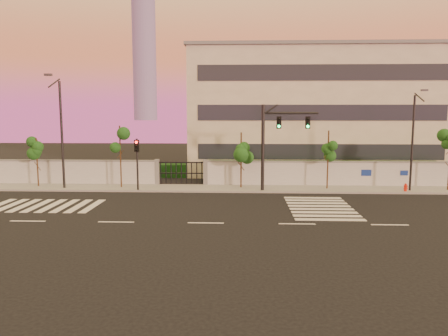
{
  "coord_description": "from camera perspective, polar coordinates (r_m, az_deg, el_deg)",
  "views": [
    {
      "loc": [
        1.96,
        -23.36,
        6.11
      ],
      "look_at": [
        0.76,
        6.0,
        2.28
      ],
      "focal_mm": 35.0,
      "sensor_mm": 36.0,
      "label": 1
    }
  ],
  "objects": [
    {
      "name": "road_markings",
      "position": [
        28.02,
        -5.0,
        -5.19
      ],
      "size": [
        57.0,
        7.62,
        0.02
      ],
      "color": "silver",
      "rests_on": "ground"
    },
    {
      "name": "ground",
      "position": [
        24.22,
        -2.4,
        -7.2
      ],
      "size": [
        120.0,
        120.0,
        0.0
      ],
      "primitive_type": "plane",
      "color": "black",
      "rests_on": "ground"
    },
    {
      "name": "street_tree_d",
      "position": [
        34.14,
        2.29,
        2.68
      ],
      "size": [
        1.49,
        1.19,
        4.47
      ],
      "color": "#382314",
      "rests_on": "ground"
    },
    {
      "name": "street_tree_c",
      "position": [
        35.12,
        -13.38,
        3.25
      ],
      "size": [
        1.33,
        1.06,
        5.01
      ],
      "color": "#382314",
      "rests_on": "ground"
    },
    {
      "name": "streetlight_east",
      "position": [
        35.52,
        23.5,
        3.61
      ],
      "size": [
        0.46,
        1.84,
        7.65
      ],
      "color": "black",
      "rests_on": "ground"
    },
    {
      "name": "streetlight_west",
      "position": [
        35.9,
        -20.56,
        4.78
      ],
      "size": [
        0.52,
        2.12,
        8.79
      ],
      "color": "black",
      "rests_on": "ground"
    },
    {
      "name": "hedge_row",
      "position": [
        38.47,
        1.13,
        -0.49
      ],
      "size": [
        41.0,
        4.25,
        1.8
      ],
      "color": "black",
      "rests_on": "ground"
    },
    {
      "name": "distant_skyscraper",
      "position": [
        315.65,
        -10.44,
        17.49
      ],
      "size": [
        16.0,
        16.0,
        118.0
      ],
      "color": "slate",
      "rests_on": "ground"
    },
    {
      "name": "traffic_signal_secondary",
      "position": [
        33.7,
        -11.28,
        1.26
      ],
      "size": [
        0.32,
        0.32,
        4.06
      ],
      "rotation": [
        0.0,
        0.0,
        -0.26
      ],
      "color": "black",
      "rests_on": "ground"
    },
    {
      "name": "institutional_building",
      "position": [
        45.89,
        11.25,
        7.33
      ],
      "size": [
        24.4,
        12.4,
        12.25
      ],
      "color": "beige",
      "rests_on": "ground"
    },
    {
      "name": "sidewalk",
      "position": [
        34.45,
        -0.96,
        -2.67
      ],
      "size": [
        60.0,
        3.0,
        0.15
      ],
      "primitive_type": "cube",
      "color": "gray",
      "rests_on": "ground"
    },
    {
      "name": "fire_hydrant",
      "position": [
        35.5,
        22.63,
        -2.46
      ],
      "size": [
        0.29,
        0.28,
        0.75
      ],
      "rotation": [
        0.0,
        0.0,
        -0.19
      ],
      "color": "red",
      "rests_on": "ground"
    },
    {
      "name": "perimeter_wall",
      "position": [
        35.76,
        -0.66,
        -0.69
      ],
      "size": [
        60.0,
        0.36,
        2.2
      ],
      "color": "#ABADB2",
      "rests_on": "ground"
    },
    {
      "name": "traffic_signal_main",
      "position": [
        32.97,
        6.56,
        4.01
      ],
      "size": [
        4.18,
        0.46,
        6.61
      ],
      "rotation": [
        0.0,
        0.0,
        -0.05
      ],
      "color": "black",
      "rests_on": "ground"
    },
    {
      "name": "street_tree_b",
      "position": [
        37.78,
        -23.24,
        2.02
      ],
      "size": [
        1.35,
        1.07,
        4.01
      ],
      "color": "#382314",
      "rests_on": "ground"
    },
    {
      "name": "street_tree_e",
      "position": [
        34.58,
        13.49,
        2.74
      ],
      "size": [
        1.37,
        1.09,
        4.64
      ],
      "color": "#382314",
      "rests_on": "ground"
    }
  ]
}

